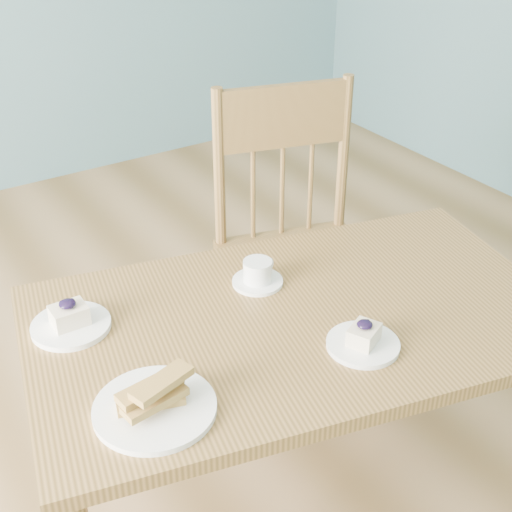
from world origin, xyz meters
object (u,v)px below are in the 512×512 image
biscotti_plate (154,402)px  dining_chair (297,248)px  cheesecake_plate_near (363,340)px  coffee_cup (258,274)px  dining_table (296,337)px  cheesecake_plate_far (70,321)px

biscotti_plate → dining_chair: bearing=37.0°
cheesecake_plate_near → biscotti_plate: bearing=172.1°
dining_chair → coffee_cup: size_ratio=7.88×
cheesecake_plate_near → coffee_cup: bearing=99.1°
dining_chair → coffee_cup: dining_chair is taller
dining_table → coffee_cup: 0.19m
dining_table → coffee_cup: size_ratio=10.75×
dining_chair → biscotti_plate: 0.96m
dining_table → biscotti_plate: bearing=-152.7°
dining_table → dining_chair: (0.34, 0.46, -0.09)m
biscotti_plate → cheesecake_plate_near: bearing=-7.9°
cheesecake_plate_near → dining_chair: bearing=65.8°
dining_chair → dining_table: bearing=-110.8°
dining_table → dining_chair: size_ratio=1.36×
dining_chair → cheesecake_plate_near: size_ratio=6.20×
cheesecake_plate_far → coffee_cup: size_ratio=1.42×
coffee_cup → biscotti_plate: bearing=-160.6°
dining_chair → biscotti_plate: size_ratio=4.13×
cheesecake_plate_near → cheesecake_plate_far: cheesecake_plate_far is taller
cheesecake_plate_near → coffee_cup: size_ratio=1.27×
cheesecake_plate_far → cheesecake_plate_near: bearing=-38.8°
cheesecake_plate_near → cheesecake_plate_far: (-0.51, 0.41, 0.00)m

